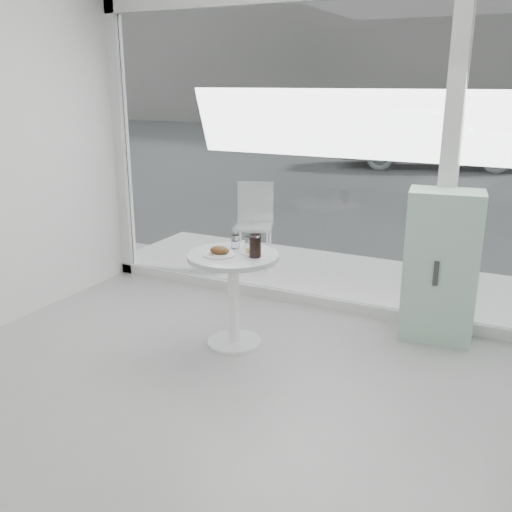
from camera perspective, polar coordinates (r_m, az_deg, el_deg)
The scene contains 12 objects.
storefront at distance 5.07m, azimuth 9.63°, elevation 12.88°, with size 5.00×0.14×3.00m.
main_table at distance 4.52m, azimuth -2.27°, elevation -2.46°, with size 0.72×0.72×0.77m.
patio_deck at distance 6.19m, azimuth 10.42°, elevation -2.43°, with size 5.60×1.60×0.05m, color silver.
street at distance 18.02m, azimuth 21.70°, elevation 9.34°, with size 40.00×24.00×0.00m, color #363636.
mint_cabinet at distance 4.87m, azimuth 17.95°, elevation -0.97°, with size 0.62×0.46×1.25m.
patio_chair at distance 6.39m, azimuth -0.16°, elevation 3.71°, with size 0.52×0.52×0.94m.
car_white at distance 15.04m, azimuth 17.07°, elevation 11.41°, with size 1.80×4.47×1.52m, color silver.
plate_fritter at distance 4.42m, azimuth -3.63°, elevation 0.42°, with size 0.25×0.25×0.07m.
plate_donut at distance 4.46m, azimuth -0.22°, elevation 0.50°, with size 0.19×0.19×0.05m.
water_tumbler_a at distance 4.60m, azimuth -2.08°, elevation 1.38°, with size 0.07×0.07×0.11m.
water_tumbler_b at distance 4.56m, azimuth -0.72°, elevation 1.23°, with size 0.07×0.07×0.11m.
cola_glass at distance 4.35m, azimuth -0.08°, elevation 0.98°, with size 0.09×0.09×0.18m.
Camera 1 is at (1.56, -1.83, 2.06)m, focal length 40.00 mm.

